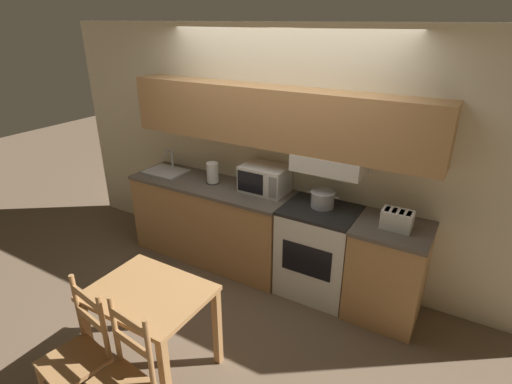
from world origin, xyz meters
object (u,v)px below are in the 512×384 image
Objects in this scene: stove_range at (318,251)px; chair_left_of_table at (79,356)px; dining_table at (150,305)px; sink_basin at (166,171)px; toaster at (397,220)px; chair_right_of_table at (120,384)px; microwave at (265,179)px; cooking_pot at (323,199)px; paper_towel_roll at (213,173)px.

chair_left_of_table is (-0.90, -2.07, -0.01)m from stove_range.
stove_range reaches higher than dining_table.
dining_table is at bearing -114.13° from stove_range.
chair_left_of_table is (1.03, -2.07, -0.49)m from sink_basin.
chair_right_of_table is (-1.18, -2.07, -0.56)m from toaster.
toaster is 2.63m from sink_basin.
chair_left_of_table is 1.00× the size of chair_right_of_table.
stove_range is 1.08× the size of dining_table.
sink_basin reaches higher than toaster.
toaster is 2.44m from chair_right_of_table.
microwave is at bearing 93.25° from chair_left_of_table.
chair_left_of_table is at bearing -113.57° from stove_range.
cooking_pot reaches higher than stove_range.
chair_left_of_table is (-1.60, -2.05, -0.56)m from toaster.
sink_basin reaches higher than dining_table.
paper_towel_roll is at bearing -178.28° from cooking_pot.
microwave reaches higher than cooking_pot.
paper_towel_roll reaches higher than chair_right_of_table.
stove_range is 0.88m from toaster.
toaster reaches higher than dining_table.
microwave reaches higher than stove_range.
microwave is 2.28m from chair_left_of_table.
chair_right_of_table is at bearing -69.59° from paper_towel_roll.
dining_table is (-0.70, -1.57, 0.15)m from stove_range.
paper_towel_roll is (-0.60, -0.09, -0.03)m from microwave.
dining_table is at bearing -91.24° from microwave.
microwave reaches higher than paper_towel_roll.
stove_range is at bearing -0.87° from paper_towel_roll.
dining_table is 0.89× the size of chair_left_of_table.
paper_towel_roll is (-1.26, -0.04, 0.03)m from cooking_pot.
paper_towel_roll is 2.33m from chair_right_of_table.
paper_towel_roll reaches higher than dining_table.
cooking_pot is 0.36× the size of dining_table.
toaster is at bearing 66.70° from chair_right_of_table.
paper_towel_roll is at bearing -171.87° from microwave.
chair_right_of_table is at bearing 6.84° from chair_left_of_table.
chair_left_of_table reaches higher than dining_table.
cooking_pot is at bearing 100.47° from stove_range.
sink_basin is (-2.63, 0.02, -0.07)m from toaster.
paper_towel_roll reaches higher than toaster.
cooking_pot is 2.27m from chair_right_of_table.
cooking_pot is 0.68× the size of sink_basin.
sink_basin reaches higher than chair_left_of_table.
microwave reaches higher than chair_right_of_table.
stove_range is 1.39m from paper_towel_roll.
toaster is 0.28× the size of chair_right_of_table.
microwave is 0.55× the size of dining_table.
microwave is 1.04× the size of sink_basin.
microwave is 0.49× the size of chair_left_of_table.
stove_range is at bearing 75.88° from chair_left_of_table.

